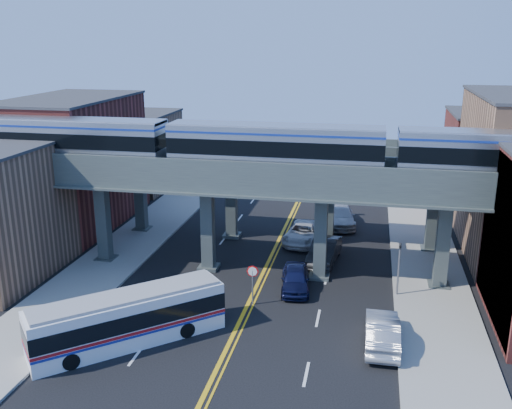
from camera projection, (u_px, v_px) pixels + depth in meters
ground at (237, 327)px, 33.01m from camera, size 120.00×120.00×0.00m
sidewalk_west at (124, 250)px, 44.59m from camera, size 5.00×70.00×0.16m
sidewalk_east at (428, 274)px, 40.18m from camera, size 5.00×70.00×0.16m
building_west_b at (74, 163)px, 50.02m from camera, size 8.00×14.00×11.00m
building_west_c at (134, 151)px, 62.66m from camera, size 8.00×10.00×8.00m
building_east_c at (490, 161)px, 55.43m from camera, size 8.00×10.00×9.00m
mural_panel at (499, 244)px, 32.63m from camera, size 0.10×9.50×9.50m
elevated_viaduct_near at (263, 185)px, 38.69m from camera, size 52.00×3.60×7.40m
elevated_viaduct_far at (280, 163)px, 45.26m from camera, size 52.00×3.60×7.40m
transit_train at (275, 146)px, 37.77m from camera, size 44.30×2.77×3.23m
stop_sign at (253, 279)px, 35.27m from camera, size 0.76×0.09×2.63m
traffic_signal at (399, 263)px, 36.23m from camera, size 0.15×0.18×4.10m
transit_bus at (128, 319)px, 30.95m from camera, size 9.49×8.83×2.73m
car_lane_a at (295, 279)px, 37.69m from camera, size 2.38×4.73×1.55m
car_lane_b at (324, 251)px, 42.30m from camera, size 2.39×5.38×1.72m
car_lane_c at (303, 233)px, 46.37m from camera, size 3.17×5.84×1.56m
car_lane_d at (341, 216)px, 50.62m from camera, size 3.05×5.91×1.64m
car_parked_curb at (382, 331)px, 30.83m from camera, size 1.84×5.11×1.68m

